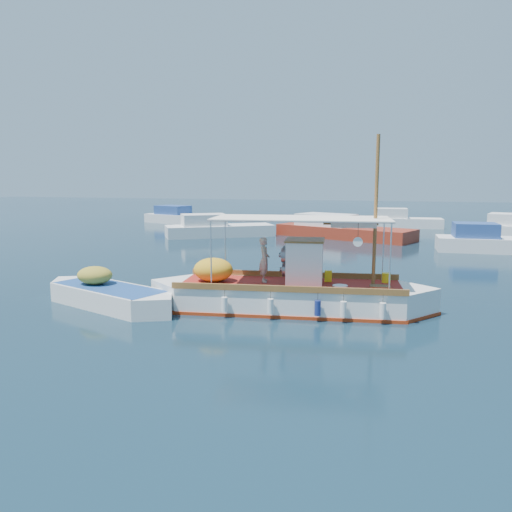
# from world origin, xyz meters

# --- Properties ---
(ground) EXTENTS (160.00, 160.00, 0.00)m
(ground) POSITION_xyz_m (0.00, 0.00, 0.00)
(ground) COLOR black
(ground) RESTS_ON ground
(fishing_caique) EXTENTS (8.98, 3.19, 5.52)m
(fishing_caique) POSITION_xyz_m (0.40, 0.43, 0.48)
(fishing_caique) COLOR white
(fishing_caique) RESTS_ON ground
(dinghy) EXTENTS (5.33, 2.98, 1.39)m
(dinghy) POSITION_xyz_m (-5.29, -0.68, 0.29)
(dinghy) COLOR white
(dinghy) RESTS_ON ground
(bg_boat_nw) EXTENTS (7.66, 5.93, 1.80)m
(bg_boat_nw) POSITION_xyz_m (-8.63, 18.56, 0.49)
(bg_boat_nw) COLOR silver
(bg_boat_nw) RESTS_ON ground
(bg_boat_n) EXTENTS (9.89, 6.35, 1.80)m
(bg_boat_n) POSITION_xyz_m (-0.11, 20.13, 0.49)
(bg_boat_n) COLOR maroon
(bg_boat_n) RESTS_ON ground
(bg_boat_ne) EXTENTS (5.79, 2.33, 1.80)m
(bg_boat_ne) POSITION_xyz_m (8.57, 15.66, 0.49)
(bg_boat_ne) COLOR silver
(bg_boat_ne) RESTS_ON ground
(bg_boat_far_w) EXTENTS (7.80, 4.61, 1.80)m
(bg_boat_far_w) POSITION_xyz_m (-15.46, 27.55, 0.49)
(bg_boat_far_w) COLOR silver
(bg_boat_far_w) RESTS_ON ground
(bg_boat_far_n) EXTENTS (6.40, 2.37, 1.80)m
(bg_boat_far_n) POSITION_xyz_m (3.95, 28.88, 0.49)
(bg_boat_far_n) COLOR silver
(bg_boat_far_n) RESTS_ON ground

